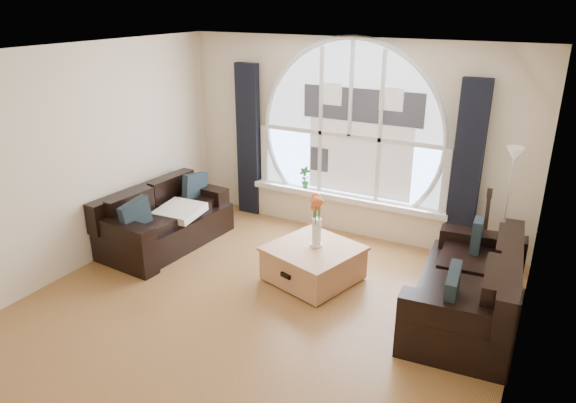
% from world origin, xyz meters
% --- Properties ---
extents(ground, '(5.00, 5.50, 0.01)m').
position_xyz_m(ground, '(0.00, 0.00, 0.00)').
color(ground, brown).
rests_on(ground, ground).
extents(ceiling, '(5.00, 5.50, 0.01)m').
position_xyz_m(ceiling, '(0.00, 0.00, 2.70)').
color(ceiling, silver).
rests_on(ceiling, ground).
extents(wall_back, '(5.00, 0.01, 2.70)m').
position_xyz_m(wall_back, '(0.00, 2.75, 1.35)').
color(wall_back, beige).
rests_on(wall_back, ground).
extents(wall_left, '(0.01, 5.50, 2.70)m').
position_xyz_m(wall_left, '(-2.50, 0.00, 1.35)').
color(wall_left, beige).
rests_on(wall_left, ground).
extents(wall_right, '(0.01, 5.50, 2.70)m').
position_xyz_m(wall_right, '(2.50, 0.00, 1.35)').
color(wall_right, beige).
rests_on(wall_right, ground).
extents(attic_slope, '(0.92, 5.50, 0.72)m').
position_xyz_m(attic_slope, '(2.20, 0.00, 2.35)').
color(attic_slope, silver).
rests_on(attic_slope, ground).
extents(arched_window, '(2.60, 0.06, 2.15)m').
position_xyz_m(arched_window, '(0.00, 2.72, 1.62)').
color(arched_window, silver).
rests_on(arched_window, wall_back).
extents(window_sill, '(2.90, 0.22, 0.08)m').
position_xyz_m(window_sill, '(0.00, 2.65, 0.51)').
color(window_sill, white).
rests_on(window_sill, wall_back).
extents(window_frame, '(2.76, 0.08, 2.15)m').
position_xyz_m(window_frame, '(0.00, 2.69, 1.62)').
color(window_frame, white).
rests_on(window_frame, wall_back).
extents(neighbor_house, '(1.70, 0.02, 1.50)m').
position_xyz_m(neighbor_house, '(0.15, 2.71, 1.50)').
color(neighbor_house, silver).
rests_on(neighbor_house, wall_back).
extents(curtain_left, '(0.35, 0.12, 2.30)m').
position_xyz_m(curtain_left, '(-1.60, 2.63, 1.15)').
color(curtain_left, black).
rests_on(curtain_left, ground).
extents(curtain_right, '(0.35, 0.12, 2.30)m').
position_xyz_m(curtain_right, '(1.60, 2.63, 1.15)').
color(curtain_right, black).
rests_on(curtain_right, ground).
extents(sofa_left, '(1.03, 1.86, 0.80)m').
position_xyz_m(sofa_left, '(-1.97, 1.09, 0.40)').
color(sofa_left, black).
rests_on(sofa_left, ground).
extents(sofa_right, '(1.10, 1.96, 0.84)m').
position_xyz_m(sofa_right, '(1.97, 1.15, 0.40)').
color(sofa_right, black).
rests_on(sofa_right, ground).
extents(coffee_chest, '(1.18, 1.18, 0.47)m').
position_xyz_m(coffee_chest, '(0.21, 1.14, 0.23)').
color(coffee_chest, tan).
rests_on(coffee_chest, ground).
extents(throw_blanket, '(0.58, 0.58, 0.10)m').
position_xyz_m(throw_blanket, '(-1.78, 1.15, 0.50)').
color(throw_blanket, silver).
rests_on(throw_blanket, sofa_left).
extents(vase_flowers, '(0.24, 0.24, 0.70)m').
position_xyz_m(vase_flowers, '(0.22, 1.19, 0.82)').
color(vase_flowers, white).
rests_on(vase_flowers, coffee_chest).
extents(floor_lamp, '(0.24, 0.24, 1.60)m').
position_xyz_m(floor_lamp, '(2.14, 2.36, 0.80)').
color(floor_lamp, '#B2B2B2').
rests_on(floor_lamp, ground).
extents(guitar, '(0.40, 0.31, 1.06)m').
position_xyz_m(guitar, '(1.93, 2.49, 0.53)').
color(guitar, brown).
rests_on(guitar, ground).
extents(potted_plant, '(0.18, 0.13, 0.32)m').
position_xyz_m(potted_plant, '(-0.65, 2.65, 0.71)').
color(potted_plant, '#1E6023').
rests_on(potted_plant, window_sill).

